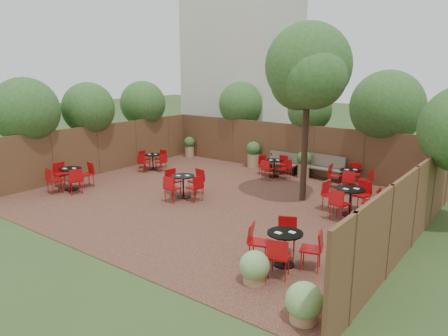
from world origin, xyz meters
The scene contains 13 objects.
ground centered at (0.00, 0.00, 0.00)m, with size 80.00×80.00×0.00m, color #354F23.
courtyard_paving centered at (0.00, 0.00, 0.01)m, with size 12.00×10.00×0.02m, color #381D17.
fence_back centered at (0.00, 5.00, 1.00)m, with size 12.00×0.08×2.00m, color #51311E.
fence_left centered at (-6.00, 0.00, 1.00)m, with size 0.08×10.00×2.00m, color #51311E.
fence_right centered at (6.00, 0.00, 1.00)m, with size 0.08×10.00×2.00m, color #51311E.
neighbour_building centered at (-4.50, 8.00, 4.00)m, with size 5.00×4.00×8.00m, color beige.
overhang_foliage centered at (-1.06, 2.71, 2.69)m, with size 15.65×10.85×2.71m.
courtyard_tree centered at (2.23, 1.73, 4.11)m, with size 2.78×2.68×5.58m.
park_bench_left centered at (-0.13, 4.62, 0.45)m, with size 1.35×0.44×0.84m.
park_bench_right centered at (1.71, 4.63, 0.51)m, with size 1.55×0.58×0.94m.
bistro_tables centered at (0.36, 0.50, 0.45)m, with size 10.51×8.12×0.92m.
planters centered at (0.50, 3.41, 0.61)m, with size 11.55×4.69×1.15m.
low_shrubs centered at (5.09, -3.16, 0.36)m, with size 2.37×3.49×0.73m.
Camera 1 is at (8.17, -10.32, 4.23)m, focal length 33.91 mm.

